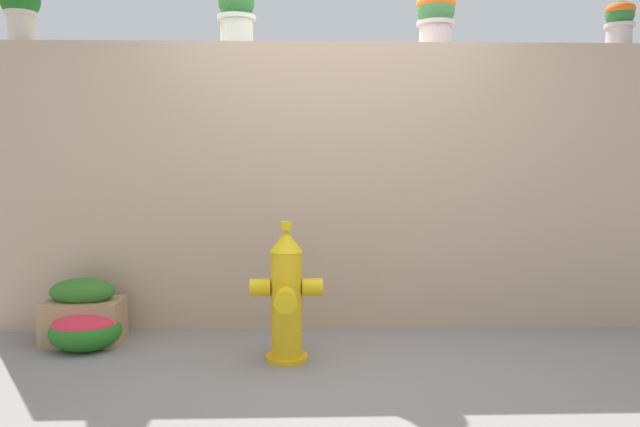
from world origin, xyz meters
The scene contains 9 objects.
ground_plane centered at (0.00, 0.00, 0.00)m, with size 24.00×24.00×0.00m, color gray.
stone_wall centered at (0.00, 0.98, 1.03)m, with size 4.98×0.39×2.06m, color tan.
potted_plant_0 centered at (-2.25, 1.01, 2.36)m, with size 0.29×0.29×0.46m.
potted_plant_1 centered at (-0.70, 0.99, 2.33)m, with size 0.28×0.28×0.44m.
potted_plant_2 centered at (0.75, 0.95, 2.29)m, with size 0.29×0.29×0.39m.
potted_plant_3 centered at (2.14, 1.01, 2.27)m, with size 0.21×0.21×0.35m.
fire_hydrant centered at (-0.32, 0.16, 0.40)m, with size 0.45×0.37×0.87m.
flower_bush_left centered at (-1.66, 0.42, 0.13)m, with size 0.47×0.42×0.25m.
planter_box centered at (-1.71, 0.53, 0.21)m, with size 0.52×0.29×0.45m.
Camera 1 is at (-0.22, -3.42, 1.30)m, focal length 33.11 mm.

